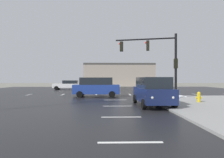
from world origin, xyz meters
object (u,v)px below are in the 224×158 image
fire_hydrant (199,97)px  suv_navy (152,91)px  sedan_grey (100,85)px  sedan_white (67,85)px  traffic_signal_mast (158,55)px  suv_blue (96,87)px

fire_hydrant → suv_navy: size_ratio=0.16×
fire_hydrant → sedan_grey: bearing=115.4°
sedan_grey → sedan_white: 6.02m
sedan_grey → fire_hydrant: bearing=-158.9°
traffic_signal_mast → fire_hydrant: bearing=135.5°
traffic_signal_mast → sedan_grey: (-6.01, 13.68, -3.31)m
sedan_grey → sedan_white: (-5.65, 2.09, 0.00)m
suv_navy → sedan_grey: bearing=-168.4°
sedan_white → traffic_signal_mast: bearing=124.9°
traffic_signal_mast → sedan_white: size_ratio=1.31×
traffic_signal_mast → suv_navy: bearing=85.5°
traffic_signal_mast → fire_hydrant: size_ratio=7.54×
sedan_white → suv_navy: bearing=114.5°
fire_hydrant → suv_blue: size_ratio=0.16×
fire_hydrant → suv_blue: suv_blue is taller
traffic_signal_mast → suv_blue: 7.09m
suv_navy → sedan_white: bearing=-155.8°
suv_navy → traffic_signal_mast: bearing=159.5°
sedan_grey → suv_blue: suv_blue is taller
sedan_white → suv_navy: size_ratio=0.94×
fire_hydrant → sedan_grey: size_ratio=0.17×
traffic_signal_mast → suv_navy: traffic_signal_mast is taller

